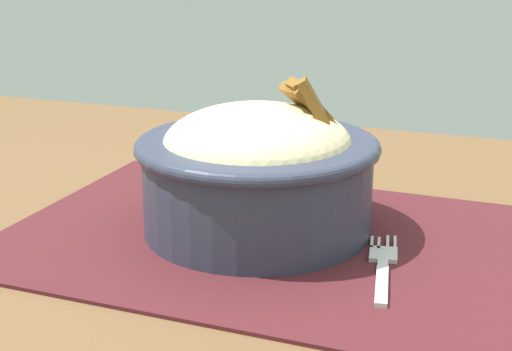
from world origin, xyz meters
TOP-DOWN VIEW (x-y plane):
  - table at (0.00, 0.00)m, footprint 1.19×0.80m
  - placemat at (0.01, -0.01)m, footprint 0.45×0.32m
  - bowl at (-0.01, -0.00)m, footprint 0.21×0.21m
  - fork at (0.11, -0.04)m, footprint 0.04×0.13m

SIDE VIEW (x-z plane):
  - table at x=0.00m, z-range 0.31..1.08m
  - placemat at x=0.01m, z-range 0.77..0.77m
  - fork at x=0.11m, z-range 0.77..0.78m
  - bowl at x=-0.01m, z-range 0.76..0.90m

